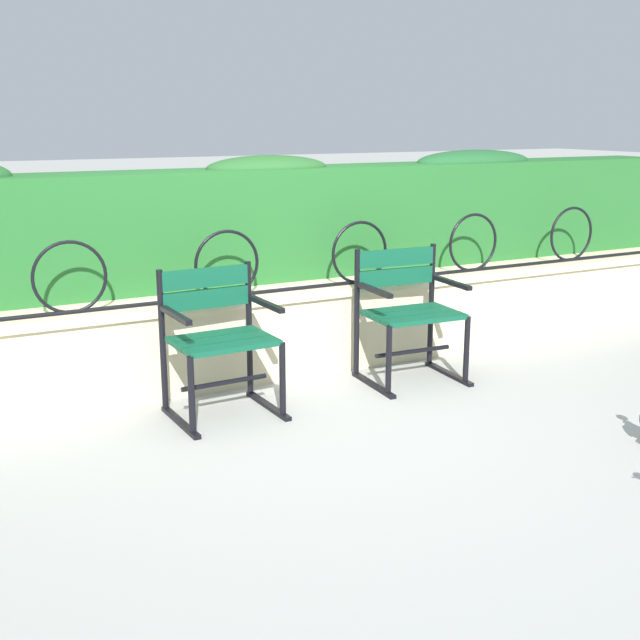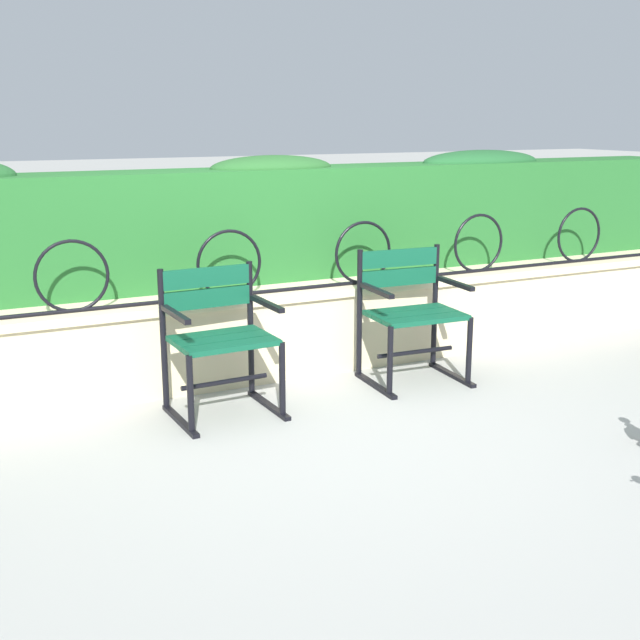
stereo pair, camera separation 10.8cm
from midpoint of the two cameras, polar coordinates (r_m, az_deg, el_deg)
ground_plane at (r=4.57m, az=1.57°, el=-7.14°), size 60.00×60.00×0.00m
stone_wall at (r=5.30m, az=-3.18°, el=-0.90°), size 7.69×0.41×0.57m
iron_arch_fence at (r=5.05m, az=-5.33°, el=3.67°), size 7.15×0.02×0.42m
hedge_row at (r=5.55m, az=-4.99°, el=6.93°), size 7.54×0.49×0.86m
park_chair_left at (r=4.63m, az=-6.45°, el=-1.03°), size 0.60×0.54×0.83m
park_chair_right at (r=5.22m, az=6.91°, el=0.72°), size 0.63×0.55×0.84m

